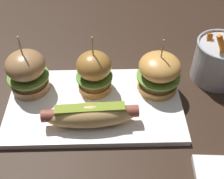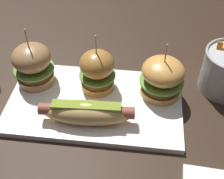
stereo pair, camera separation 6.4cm
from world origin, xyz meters
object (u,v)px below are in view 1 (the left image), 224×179
Objects in this scene: slider_right at (159,73)px; fries_bucket at (219,60)px; slider_center at (93,72)px; platter_main at (95,104)px; hot_dog at (90,115)px; slider_left at (27,72)px.

slider_right is 0.94× the size of fries_bucket.
slider_right reaches higher than fries_bucket.
slider_right is at bearing -162.22° from fries_bucket.
slider_center is 0.15m from slider_right.
platter_main is 0.07m from slider_center.
hot_dog is 1.36× the size of slider_left.
platter_main is 2.68× the size of slider_left.
hot_dog is 0.11m from slider_center.
slider_right is at bearing -0.39° from slider_center.
slider_left is 1.07× the size of slider_right.
slider_right is 0.16m from fries_bucket.
slider_left is (-0.14, 0.11, 0.02)m from hot_dog.
fries_bucket reaches higher than hot_dog.
slider_left is at bearing 142.97° from hot_dog.
platter_main is at bearing -18.39° from slider_left.
slider_left is at bearing -174.41° from fries_bucket.
platter_main is at bearing -88.17° from slider_center.
platter_main is 1.96× the size of hot_dog.
slider_right is (0.15, -0.00, -0.00)m from slider_center.
slider_center reaches higher than platter_main.
slider_left is at bearing 178.48° from slider_center.
slider_center reaches higher than slider_right.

